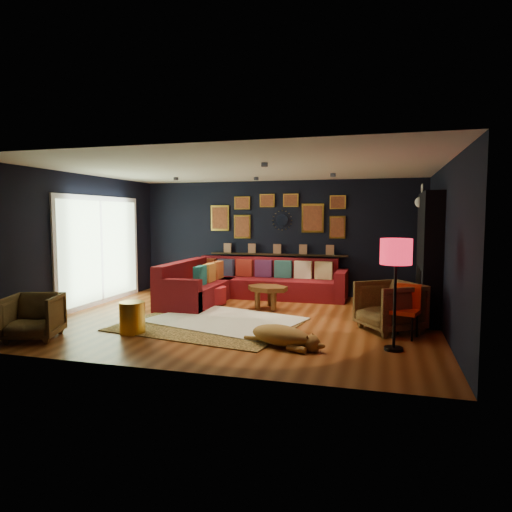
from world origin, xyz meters
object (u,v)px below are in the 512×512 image
(pouf, at_px, (214,295))
(armchair_right, at_px, (389,304))
(sectional, at_px, (240,285))
(gold_stool, at_px, (132,318))
(armchair_left, at_px, (33,315))
(coffee_table, at_px, (268,291))
(floor_lamp, at_px, (396,257))
(orange_chair, at_px, (407,306))
(dog, at_px, (281,331))

(pouf, distance_m, armchair_right, 3.63)
(pouf, bearing_deg, sectional, 64.20)
(sectional, distance_m, gold_stool, 3.25)
(sectional, height_order, gold_stool, sectional)
(sectional, bearing_deg, armchair_left, -116.64)
(sectional, xyz_separation_m, coffee_table, (0.83, -0.88, 0.05))
(gold_stool, height_order, floor_lamp, floor_lamp)
(armchair_left, xyz_separation_m, gold_stool, (1.20, 0.70, -0.12))
(gold_stool, bearing_deg, pouf, 80.91)
(pouf, distance_m, floor_lamp, 4.28)
(armchair_left, bearing_deg, pouf, 44.18)
(armchair_right, height_order, orange_chair, armchair_right)
(orange_chair, bearing_deg, gold_stool, -149.88)
(armchair_right, bearing_deg, orange_chair, 3.95)
(dog, bearing_deg, coffee_table, 128.06)
(dog, bearing_deg, floor_lamp, 28.70)
(armchair_right, bearing_deg, armchair_left, -104.01)
(coffee_table, relative_size, floor_lamp, 0.67)
(armchair_right, xyz_separation_m, orange_chair, (0.24, -0.30, 0.04))
(armchair_left, xyz_separation_m, floor_lamp, (5.05, 0.85, 0.89))
(sectional, height_order, armchair_right, sectional)
(sectional, height_order, orange_chair, sectional)
(armchair_left, distance_m, floor_lamp, 5.20)
(coffee_table, bearing_deg, pouf, 171.58)
(coffee_table, distance_m, gold_stool, 2.77)
(coffee_table, height_order, armchair_left, armchair_left)
(pouf, distance_m, gold_stool, 2.49)
(armchair_left, relative_size, floor_lamp, 0.48)
(pouf, distance_m, orange_chair, 3.97)
(armchair_right, relative_size, floor_lamp, 0.57)
(pouf, height_order, armchair_right, armchair_right)
(sectional, bearing_deg, dog, -63.56)
(pouf, xyz_separation_m, gold_stool, (-0.39, -2.45, 0.04))
(sectional, distance_m, armchair_right, 3.63)
(sectional, xyz_separation_m, floor_lamp, (3.11, -3.01, 0.93))
(armchair_left, bearing_deg, armchair_right, 1.90)
(armchair_right, distance_m, floor_lamp, 1.35)
(sectional, distance_m, armchair_left, 4.32)
(armchair_left, bearing_deg, sectional, 44.37)
(gold_stool, xyz_separation_m, orange_chair, (4.04, 0.91, 0.22))
(orange_chair, bearing_deg, pouf, 174.46)
(coffee_table, bearing_deg, sectional, 133.26)
(pouf, height_order, floor_lamp, floor_lamp)
(floor_lamp, bearing_deg, orange_chair, 76.07)
(armchair_right, distance_m, orange_chair, 0.38)
(coffee_table, height_order, dog, coffee_table)
(dog, bearing_deg, orange_chair, 50.31)
(orange_chair, height_order, floor_lamp, floor_lamp)
(dog, bearing_deg, armchair_right, 61.49)
(dog, bearing_deg, pouf, 147.30)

